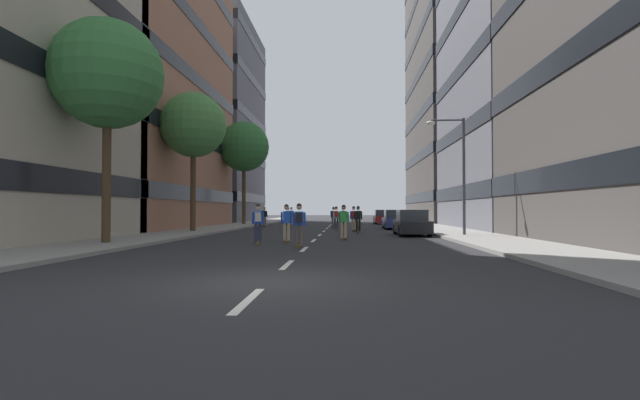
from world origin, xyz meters
TOP-DOWN VIEW (x-y plane):
  - ground_plane at (0.00, 30.97)m, footprint 185.83×185.83m
  - sidewalk_left at (-8.53, 34.84)m, footprint 3.79×85.17m
  - sidewalk_right at (8.53, 34.84)m, footprint 3.79×85.17m
  - lane_markings at (0.00, 33.00)m, footprint 0.16×72.20m
  - building_left_mid at (-18.50, 27.32)m, footprint 16.26×21.58m
  - building_left_far at (-18.50, 48.71)m, footprint 16.26×17.36m
  - building_right_mid at (18.50, 27.32)m, footprint 16.26×17.11m
  - building_right_far at (18.50, 48.71)m, footprint 16.26×22.38m
  - parked_car_near at (5.44, 27.07)m, footprint 1.82×4.40m
  - parked_car_mid at (5.44, 17.79)m, footprint 1.82×4.40m
  - parked_car_far at (5.44, 39.70)m, footprint 1.82×4.40m
  - street_tree_near at (-8.53, 35.19)m, footprint 4.94×4.94m
  - street_tree_mid at (-8.53, 20.22)m, footprint 4.31×4.31m
  - street_tree_far at (-8.53, 9.27)m, footprint 4.64×4.64m
  - streetlamp_right at (7.79, 16.41)m, footprint 2.13×0.30m
  - skater_0 at (-2.31, 10.66)m, footprint 0.56×0.92m
  - skater_1 at (0.83, 25.12)m, footprint 0.55×0.92m
  - skater_2 at (2.73, 34.28)m, footprint 0.55×0.91m
  - skater_3 at (-5.76, 31.16)m, footprint 0.56×0.92m
  - skater_4 at (0.51, 28.54)m, footprint 0.56×0.92m
  - skater_5 at (1.24, 36.04)m, footprint 0.53×0.90m
  - skater_6 at (2.38, 21.07)m, footprint 0.54×0.91m
  - skater_7 at (-3.80, 35.05)m, footprint 0.55×0.92m
  - skater_8 at (-0.29, 8.91)m, footprint 0.53×0.90m
  - skater_9 at (-1.17, 11.66)m, footprint 0.56×0.92m
  - skater_10 at (2.11, 23.07)m, footprint 0.55×0.92m
  - skater_11 at (-3.43, 29.68)m, footprint 0.54×0.90m
  - skater_12 at (1.47, 13.80)m, footprint 0.56×0.92m

SIDE VIEW (x-z plane):
  - ground_plane at x=0.00m, z-range 0.00..0.00m
  - lane_markings at x=0.00m, z-range 0.00..0.01m
  - sidewalk_left at x=-8.53m, z-range 0.00..0.14m
  - sidewalk_right at x=8.53m, z-range 0.00..0.14m
  - parked_car_near at x=5.44m, z-range -0.06..1.46m
  - parked_car_mid at x=5.44m, z-range -0.06..1.46m
  - parked_car_far at x=5.44m, z-range -0.06..1.46m
  - skater_3 at x=-5.76m, z-range 0.10..1.87m
  - skater_6 at x=2.38m, z-range 0.10..1.87m
  - skater_7 at x=-3.80m, z-range 0.10..1.87m
  - skater_9 at x=-1.17m, z-range 0.10..1.87m
  - skater_11 at x=-3.43m, z-range 0.10..1.87m
  - skater_12 at x=1.47m, z-range 0.10..1.87m
  - skater_0 at x=-2.31m, z-range 0.13..1.90m
  - skater_1 at x=0.83m, z-range 0.13..1.90m
  - skater_2 at x=2.73m, z-range 0.13..1.90m
  - skater_4 at x=0.51m, z-range 0.13..1.90m
  - skater_5 at x=1.24m, z-range 0.13..1.90m
  - skater_8 at x=-0.29m, z-range 0.13..1.90m
  - skater_10 at x=2.11m, z-range 0.13..1.90m
  - streetlamp_right at x=7.79m, z-range 0.89..7.39m
  - street_tree_mid at x=-8.53m, z-range 2.53..11.71m
  - street_tree_far at x=-8.53m, z-range 2.53..12.01m
  - street_tree_near at x=-8.53m, z-range 2.70..12.81m
  - building_left_mid at x=-18.50m, z-range 0.09..23.21m
  - building_right_mid at x=18.50m, z-range 0.09..23.87m
  - building_left_far at x=-18.50m, z-range 0.09..25.41m
  - building_right_far at x=18.50m, z-range 0.09..35.05m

